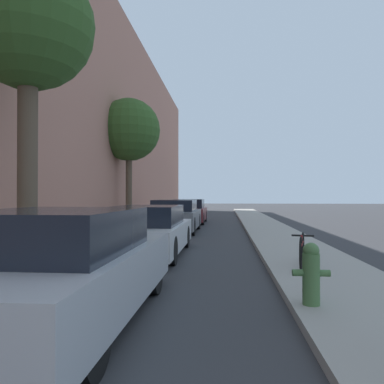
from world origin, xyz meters
name	(u,v)px	position (x,y,z in m)	size (l,w,h in m)	color
ground_plane	(196,236)	(0.00, 16.00, 0.00)	(120.00, 120.00, 0.00)	#333335
sidewalk_left	(120,233)	(-2.90, 16.00, 0.06)	(2.00, 52.00, 0.12)	#9E998E
sidewalk_right	(276,235)	(2.90, 16.00, 0.06)	(2.00, 52.00, 0.12)	#9E998E
building_facade_left	(85,96)	(-4.25, 16.00, 5.28)	(0.70, 52.00, 10.55)	tan
parked_car_silver	(59,268)	(-0.85, 6.15, 0.64)	(1.89, 4.39, 1.32)	black
parked_car_white	(149,231)	(-0.82, 11.30, 0.59)	(1.70, 4.52, 1.23)	black
parked_car_grey	(175,216)	(-0.97, 17.40, 0.64)	(1.81, 4.43, 1.31)	black
parked_car_maroon	(190,212)	(-0.87, 22.58, 0.62)	(1.69, 4.27, 1.30)	black
street_tree_near	(28,28)	(-2.59, 8.67, 4.61)	(2.45, 2.45, 5.80)	brown
street_tree_far	(129,130)	(-3.32, 18.99, 4.46)	(2.84, 2.84, 5.79)	brown
fire_hydrant	(311,273)	(2.14, 6.73, 0.52)	(0.46, 0.21, 0.77)	#47703D
bicycle	(302,249)	(2.56, 9.46, 0.43)	(0.49, 1.46, 0.61)	black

